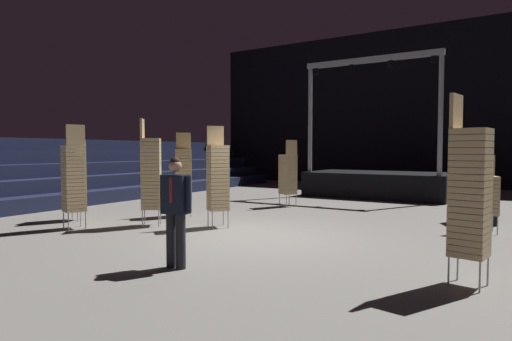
{
  "coord_description": "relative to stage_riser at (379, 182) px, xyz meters",
  "views": [
    {
      "loc": [
        4.54,
        -7.61,
        1.81
      ],
      "look_at": [
        0.05,
        -0.22,
        1.4
      ],
      "focal_mm": 29.89,
      "sensor_mm": 36.0,
      "label": 1
    }
  ],
  "objects": [
    {
      "name": "chair_stack_aisle_left",
      "position": [
        -4.11,
        -10.59,
        0.62
      ],
      "size": [
        0.56,
        0.56,
        2.39
      ],
      "rotation": [
        0.0,
        0.0,
        1.23
      ],
      "color": "#B2B5BA",
      "rests_on": "ground_plane"
    },
    {
      "name": "stage_riser",
      "position": [
        0.0,
        0.0,
        0.0
      ],
      "size": [
        5.27,
        3.06,
        5.2
      ],
      "color": "black",
      "rests_on": "ground_plane"
    },
    {
      "name": "chair_stack_rear_centre",
      "position": [
        4.03,
        -6.23,
        0.28
      ],
      "size": [
        0.55,
        0.55,
        1.71
      ],
      "rotation": [
        0.0,
        0.0,
        3.43
      ],
      "color": "#B2B5BA",
      "rests_on": "ground_plane"
    },
    {
      "name": "chair_stack_rear_left",
      "position": [
        -3.23,
        -7.8,
        0.58
      ],
      "size": [
        0.62,
        0.62,
        2.31
      ],
      "rotation": [
        0.0,
        0.0,
        3.84
      ],
      "color": "#B2B5BA",
      "rests_on": "ground_plane"
    },
    {
      "name": "man_with_tie",
      "position": [
        0.13,
        -11.88,
        0.39
      ],
      "size": [
        0.57,
        0.27,
        1.71
      ],
      "rotation": [
        0.0,
        0.0,
        3.24
      ],
      "color": "black",
      "rests_on": "ground_plane"
    },
    {
      "name": "chair_stack_mid_right",
      "position": [
        -1.4,
        -8.72,
        0.62
      ],
      "size": [
        0.62,
        0.62,
        2.39
      ],
      "rotation": [
        0.0,
        0.0,
        4.06
      ],
      "color": "#B2B5BA",
      "rests_on": "ground_plane"
    },
    {
      "name": "chair_stack_front_left",
      "position": [
        -2.89,
        -9.38,
        0.7
      ],
      "size": [
        0.62,
        0.62,
        2.56
      ],
      "rotation": [
        0.0,
        0.0,
        5.38
      ],
      "color": "#B2B5BA",
      "rests_on": "ground_plane"
    },
    {
      "name": "chair_stack_rear_right",
      "position": [
        4.05,
        -10.51,
        0.7
      ],
      "size": [
        0.51,
        0.51,
        2.56
      ],
      "rotation": [
        0.0,
        0.0,
        4.52
      ],
      "color": "#B2B5BA",
      "rests_on": "ground_plane"
    },
    {
      "name": "chair_stack_front_right",
      "position": [
        -1.68,
        -4.54,
        0.49
      ],
      "size": [
        0.59,
        0.59,
        2.14
      ],
      "rotation": [
        0.0,
        0.0,
        1.09
      ],
      "color": "#B2B5BA",
      "rests_on": "ground_plane"
    },
    {
      "name": "equipment_road_case",
      "position": [
        3.71,
        -5.13,
        -0.28
      ],
      "size": [
        1.08,
        0.95,
        0.59
      ],
      "primitive_type": "cube",
      "rotation": [
        0.0,
        0.0,
        0.48
      ],
      "color": "black",
      "rests_on": "ground_plane"
    },
    {
      "name": "ground_plane",
      "position": [
        -0.0,
        -9.15,
        -0.62
      ],
      "size": [
        22.0,
        30.0,
        0.1
      ],
      "primitive_type": "cube",
      "color": "slate"
    },
    {
      "name": "bleacher_bank_left",
      "position": [
        -9.12,
        -8.15,
        0.55
      ],
      "size": [
        3.75,
        24.0,
        2.25
      ],
      "rotation": [
        0.0,
        0.0,
        1.57
      ],
      "color": "#191E38",
      "rests_on": "ground_plane"
    },
    {
      "name": "arena_end_wall",
      "position": [
        -0.0,
        5.85,
        3.43
      ],
      "size": [
        22.0,
        0.3,
        8.0
      ],
      "primitive_type": "cube",
      "color": "black",
      "rests_on": "ground_plane"
    },
    {
      "name": "chair_stack_mid_centre",
      "position": [
        -5.15,
        -9.84,
        0.45
      ],
      "size": [
        0.58,
        0.58,
        2.05
      ],
      "rotation": [
        0.0,
        0.0,
        1.97
      ],
      "color": "#B2B5BA",
      "rests_on": "ground_plane"
    }
  ]
}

